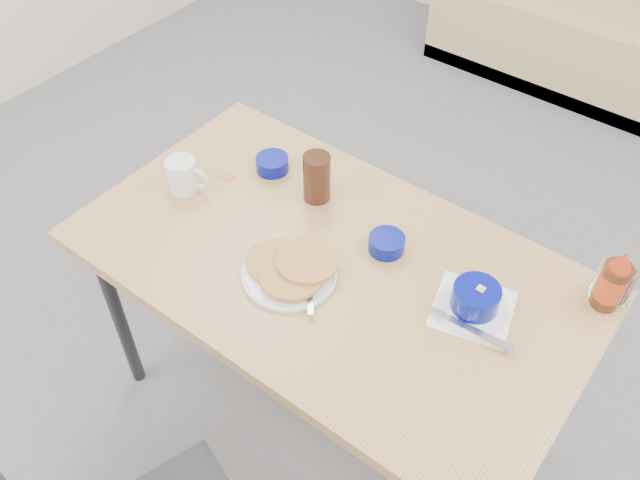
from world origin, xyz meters
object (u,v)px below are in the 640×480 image
Objects in this scene: creamer_bowl at (272,164)px; butter_bowl at (387,244)px; pancake_plate at (291,270)px; dining_table at (330,276)px; grits_setting at (475,301)px; syrup_bottle at (613,283)px; condiment_caddy at (613,285)px; amber_tumbler at (317,178)px; booth_bench at (621,27)px; coffee_mug at (184,175)px.

butter_bowl is at bearing -8.40° from creamer_bowl.
pancake_plate is 2.66× the size of creamer_bowl.
dining_table is 0.43m from creamer_bowl.
syrup_bottle is (0.25, 0.22, 0.05)m from grits_setting.
creamer_bowl is (-0.32, 0.30, 0.00)m from pancake_plate.
condiment_caddy is at bearing 90.00° from syrup_bottle.
amber_tumbler is (-0.19, 0.18, 0.14)m from dining_table.
coffee_mug is (-0.52, -2.56, 0.46)m from booth_bench.
coffee_mug is 0.91m from grits_setting.
booth_bench is at bearing 98.95° from grits_setting.
condiment_caddy reaches higher than grits_setting.
amber_tumbler is at bearing 32.00° from coffee_mug.
booth_bench is at bearing 85.48° from amber_tumbler.
coffee_mug is 1.22m from condiment_caddy.
butter_bowl is 0.58m from syrup_bottle.
syrup_bottle reaches higher than condiment_caddy.
butter_bowl is 0.29m from amber_tumbler.
condiment_caddy is at bearing -73.74° from booth_bench.
creamer_bowl is at bearing 56.38° from coffee_mug.
syrup_bottle reaches higher than amber_tumbler.
amber_tumbler is at bearing -4.94° from creamer_bowl.
dining_table is 5.21× the size of pancake_plate.
grits_setting is at bearing -8.36° from creamer_bowl.
butter_bowl is (0.09, 0.13, 0.08)m from dining_table.
creamer_bowl is 0.54× the size of syrup_bottle.
dining_table is 0.18m from butter_bowl.
creamer_bowl is 0.87× the size of condiment_caddy.
booth_bench is 12.59× the size of amber_tumbler.
syrup_bottle is at bearing 25.62° from dining_table.
creamer_bowl is at bearing 172.06° from condiment_caddy.
booth_bench is 14.41× the size of coffee_mug.
amber_tumbler is 0.84m from condiment_caddy.
syrup_bottle is at bearing 41.10° from grits_setting.
booth_bench is at bearing 78.51° from coffee_mug.
booth_bench reaches higher than creamer_bowl.
grits_setting reaches higher than creamer_bowl.
coffee_mug is at bearing -172.83° from grits_setting.
grits_setting reaches higher than pancake_plate.
booth_bench reaches higher than pancake_plate.
pancake_plate is 1.44× the size of syrup_bottle.
pancake_plate is 0.48m from grits_setting.
booth_bench reaches higher than coffee_mug.
butter_bowl is (0.47, -0.07, -0.00)m from creamer_bowl.
coffee_mug is at bearing 171.07° from pancake_plate.
grits_setting is at bearing -9.46° from amber_tumbler.
coffee_mug is 0.27m from creamer_bowl.
dining_table is 7.49× the size of syrup_bottle.
syrup_bottle is (1.01, 0.11, 0.06)m from creamer_bowl.
pancake_plate is 0.27m from butter_bowl.
pancake_plate and butter_bowl have the same top height.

